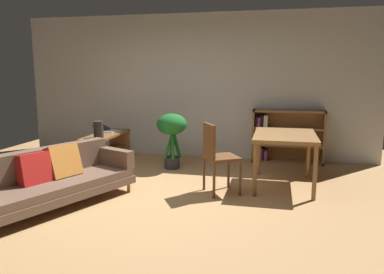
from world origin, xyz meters
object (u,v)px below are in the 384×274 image
(media_console, at_px, (106,151))
(potted_floor_plant, at_px, (172,130))
(desk_speaker, at_px, (98,129))
(dining_chair_near, at_px, (217,154))
(open_laptop, at_px, (108,130))
(dining_table, at_px, (285,140))
(fabric_couch, at_px, (52,178))
(bookshelf, at_px, (283,137))

(media_console, height_order, potted_floor_plant, potted_floor_plant)
(desk_speaker, xyz_separation_m, dining_chair_near, (2.01, -0.59, -0.17))
(open_laptop, relative_size, dining_table, 0.41)
(desk_speaker, height_order, potted_floor_plant, potted_floor_plant)
(fabric_couch, relative_size, potted_floor_plant, 2.25)
(open_laptop, distance_m, bookshelf, 3.15)
(open_laptop, height_order, dining_table, dining_table)
(fabric_couch, relative_size, dining_chair_near, 2.21)
(potted_floor_plant, bearing_deg, media_console, -169.02)
(bookshelf, bearing_deg, desk_speaker, -153.57)
(dining_table, bearing_deg, potted_floor_plant, 161.70)
(open_laptop, bearing_deg, dining_table, -12.63)
(fabric_couch, xyz_separation_m, dining_table, (2.79, 1.43, 0.34))
(media_console, xyz_separation_m, dining_chair_near, (2.06, -0.92, 0.26))
(media_console, height_order, open_laptop, open_laptop)
(dining_chair_near, distance_m, bookshelf, 2.22)
(open_laptop, distance_m, dining_table, 3.10)
(dining_table, xyz_separation_m, bookshelf, (0.01, 1.50, -0.21))
(fabric_couch, relative_size, bookshelf, 1.67)
(fabric_couch, bearing_deg, desk_speaker, 94.10)
(media_console, xyz_separation_m, desk_speaker, (0.06, -0.33, 0.43))
(dining_table, height_order, dining_chair_near, dining_chair_near)
(media_console, relative_size, desk_speaker, 4.69)
(fabric_couch, distance_m, bookshelf, 4.05)
(desk_speaker, bearing_deg, media_console, 99.69)
(fabric_couch, distance_m, dining_chair_near, 2.11)
(desk_speaker, height_order, dining_table, desk_speaker)
(potted_floor_plant, distance_m, dining_table, 1.93)
(open_laptop, xyz_separation_m, dining_chair_near, (2.14, -1.21, -0.07))
(desk_speaker, relative_size, bookshelf, 0.21)
(open_laptop, relative_size, dining_chair_near, 0.50)
(media_console, distance_m, dining_table, 3.00)
(potted_floor_plant, height_order, bookshelf, bookshelf)
(media_console, xyz_separation_m, dining_table, (2.95, -0.39, 0.39))
(fabric_couch, height_order, open_laptop, fabric_couch)
(media_console, relative_size, dining_chair_near, 1.30)
(potted_floor_plant, xyz_separation_m, bookshelf, (1.84, 0.90, -0.20))
(potted_floor_plant, bearing_deg, open_laptop, 176.53)
(desk_speaker, height_order, dining_chair_near, dining_chair_near)
(open_laptop, bearing_deg, potted_floor_plant, -3.47)
(media_console, xyz_separation_m, bookshelf, (2.96, 1.11, 0.18))
(media_console, bearing_deg, bookshelf, 20.59)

